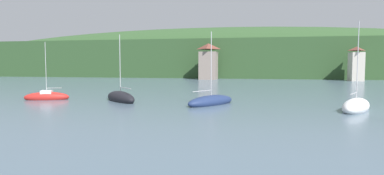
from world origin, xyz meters
TOP-DOWN VIEW (x-y plane):
  - wooded_hillside at (-6.01, 147.49)m, footprint 352.00×45.72m
  - shore_building_west at (-9.88, 115.91)m, footprint 5.10×5.85m
  - shore_building_westcentral at (29.63, 115.59)m, footprint 3.20×5.15m
  - sailboat_far_2 at (-21.56, 58.24)m, footprint 5.65×3.53m
  - sailboat_far_3 at (-0.39, 57.47)m, footprint 5.49×7.18m
  - sailboat_far_4 at (-11.73, 58.70)m, footprint 6.53×6.53m
  - sailboat_far_8 at (14.18, 55.85)m, footprint 4.85×7.11m

SIDE VIEW (x-z plane):
  - sailboat_far_3 at x=-0.39m, z-range -3.90..4.58m
  - sailboat_far_2 at x=-21.56m, z-range -3.47..4.17m
  - sailboat_far_8 at x=14.18m, z-range -4.18..4.94m
  - sailboat_far_4 at x=-11.73m, z-range -3.87..4.64m
  - shore_building_westcentral at x=29.63m, z-range -0.12..8.91m
  - shore_building_west at x=-9.88m, z-range -0.15..10.22m
  - wooded_hillside at x=-6.01m, z-range -9.36..19.64m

